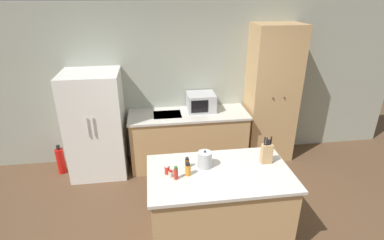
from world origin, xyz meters
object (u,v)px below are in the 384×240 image
at_px(spice_bottle_pale_salt, 187,163).
at_px(microwave, 201,102).
at_px(kettle, 205,160).
at_px(refrigerator, 96,125).
at_px(pantry_cabinet, 272,95).
at_px(spice_bottle_green_herb, 171,174).
at_px(spice_bottle_amber_oil, 188,170).
at_px(spice_bottle_tall_dark, 167,170).
at_px(fire_extinguisher, 61,160).
at_px(knife_block, 267,153).
at_px(spice_bottle_short_red, 176,173).

bearing_deg(spice_bottle_pale_salt, microwave, 75.30).
bearing_deg(kettle, spice_bottle_pale_salt, 175.99).
bearing_deg(refrigerator, microwave, 5.12).
bearing_deg(pantry_cabinet, spice_bottle_green_herb, -135.54).
xyz_separation_m(pantry_cabinet, microwave, (-1.19, 0.05, -0.08)).
bearing_deg(spice_bottle_amber_oil, spice_bottle_pale_salt, 86.09).
xyz_separation_m(spice_bottle_tall_dark, spice_bottle_amber_oil, (0.22, -0.06, 0.02)).
bearing_deg(pantry_cabinet, fire_extinguisher, -178.66).
bearing_deg(spice_bottle_tall_dark, microwave, 69.30).
distance_m(knife_block, spice_bottle_pale_salt, 0.92).
distance_m(spice_bottle_short_red, spice_bottle_pale_salt, 0.25).
relative_size(microwave, spice_bottle_tall_dark, 4.26).
bearing_deg(spice_bottle_amber_oil, pantry_cabinet, 47.44).
height_order(refrigerator, pantry_cabinet, pantry_cabinet).
xyz_separation_m(pantry_cabinet, spice_bottle_tall_dark, (-1.86, -1.73, -0.17)).
distance_m(microwave, spice_bottle_short_red, 1.98).
height_order(refrigerator, spice_bottle_short_red, refrigerator).
xyz_separation_m(refrigerator, spice_bottle_short_red, (1.09, -1.74, 0.16)).
bearing_deg(refrigerator, knife_block, -35.98).
height_order(pantry_cabinet, fire_extinguisher, pantry_cabinet).
bearing_deg(pantry_cabinet, spice_bottle_pale_salt, -134.91).
distance_m(refrigerator, microwave, 1.70).
height_order(refrigerator, microwave, refrigerator).
bearing_deg(refrigerator, spice_bottle_tall_dark, -58.30).
distance_m(microwave, spice_bottle_pale_salt, 1.74).
bearing_deg(refrigerator, spice_bottle_amber_oil, -53.98).
distance_m(refrigerator, spice_bottle_amber_oil, 2.09).
height_order(refrigerator, spice_bottle_pale_salt, refrigerator).
xyz_separation_m(spice_bottle_amber_oil, spice_bottle_pale_salt, (0.01, 0.15, -0.01)).
relative_size(microwave, kettle, 2.14).
xyz_separation_m(spice_bottle_pale_salt, fire_extinguisher, (-1.87, 1.55, -0.75)).
xyz_separation_m(spice_bottle_pale_salt, kettle, (0.20, -0.01, 0.03)).
height_order(refrigerator, kettle, refrigerator).
distance_m(spice_bottle_pale_salt, kettle, 0.20).
bearing_deg(spice_bottle_green_herb, spice_bottle_amber_oil, 2.23).
height_order(spice_bottle_short_red, spice_bottle_pale_salt, spice_bottle_short_red).
height_order(kettle, fire_extinguisher, kettle).
bearing_deg(kettle, spice_bottle_tall_dark, -169.39).
distance_m(refrigerator, kettle, 2.11).
height_order(knife_block, spice_bottle_amber_oil, knife_block).
height_order(pantry_cabinet, spice_bottle_short_red, pantry_cabinet).
relative_size(spice_bottle_short_red, fire_extinguisher, 0.31).
distance_m(knife_block, fire_extinguisher, 3.30).
bearing_deg(kettle, pantry_cabinet, 49.03).
xyz_separation_m(refrigerator, fire_extinguisher, (-0.63, 0.02, -0.61)).
distance_m(knife_block, spice_bottle_amber_oil, 0.94).
xyz_separation_m(microwave, spice_bottle_amber_oil, (-0.45, -1.83, -0.07)).
bearing_deg(fire_extinguisher, spice_bottle_green_herb, -45.71).
height_order(spice_bottle_tall_dark, fire_extinguisher, spice_bottle_tall_dark).
xyz_separation_m(spice_bottle_tall_dark, fire_extinguisher, (-1.64, 1.65, -0.75)).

